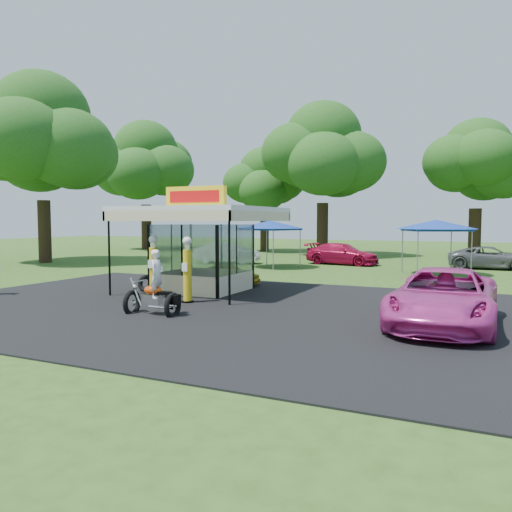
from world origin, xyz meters
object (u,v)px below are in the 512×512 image
object	(u,v)px
a_frame_sign	(474,313)
bg_car_b	(342,254)
bg_car_a	(227,253)
gas_station_kiosk	(203,247)
gas_pump_left	(154,268)
tent_east	(436,225)
kiosk_car	(229,274)
pink_sedan	(444,298)
gas_pump_right	(187,272)
bg_car_d	(491,258)
motorcycle	(155,289)
tent_west	(270,225)

from	to	relation	value
a_frame_sign	bg_car_b	distance (m)	19.67
bg_car_a	bg_car_b	bearing A→B (deg)	-85.74
gas_station_kiosk	gas_pump_left	world-z (taller)	gas_station_kiosk
a_frame_sign	tent_east	world-z (taller)	tent_east
bg_car_b	a_frame_sign	bearing A→B (deg)	-146.59
kiosk_car	pink_sedan	size ratio (longest dim) A/B	0.50
gas_pump_right	bg_car_d	xyz separation A→B (m)	(9.58, 17.90, -0.44)
kiosk_car	bg_car_b	xyz separation A→B (m)	(1.81, 12.28, 0.21)
motorcycle	tent_east	distance (m)	16.90
bg_car_a	tent_east	size ratio (longest dim) A/B	1.03
kiosk_car	bg_car_a	bearing A→B (deg)	28.47
bg_car_d	tent_east	size ratio (longest dim) A/B	1.15
bg_car_d	bg_car_a	bearing A→B (deg)	99.15
gas_pump_left	gas_pump_right	bearing A→B (deg)	-12.91
a_frame_sign	bg_car_d	distance (m)	18.60
tent_west	tent_east	size ratio (longest dim) A/B	0.99
bg_car_a	bg_car_d	xyz separation A→B (m)	(15.97, 3.06, -0.04)
gas_pump_left	bg_car_a	xyz separation A→B (m)	(-4.68, 14.45, -0.42)
bg_car_b	bg_car_d	bearing A→B (deg)	-76.61
motorcycle	pink_sedan	distance (m)	8.23
gas_pump_left	motorcycle	xyz separation A→B (m)	(2.03, -2.67, -0.31)
tent_east	a_frame_sign	bearing A→B (deg)	-81.04
kiosk_car	tent_east	xyz separation A→B (m)	(7.87, 8.31, 2.14)
kiosk_car	bg_car_a	distance (m)	11.32
gas_station_kiosk	bg_car_a	distance (m)	13.34
bg_car_b	tent_east	world-z (taller)	tent_east
gas_station_kiosk	kiosk_car	size ratio (longest dim) A/B	1.92
bg_car_a	bg_car_d	distance (m)	16.26
motorcycle	tent_west	distance (m)	16.00
motorcycle	bg_car_b	size ratio (longest dim) A/B	0.43
bg_car_b	pink_sedan	bearing A→B (deg)	-148.16
motorcycle	a_frame_sign	bearing A→B (deg)	8.02
motorcycle	bg_car_d	size ratio (longest dim) A/B	0.43
a_frame_sign	bg_car_b	bearing A→B (deg)	107.77
bg_car_b	gas_pump_left	bearing A→B (deg)	-179.95
pink_sedan	gas_pump_right	bearing A→B (deg)	178.76
gas_pump_left	tent_west	size ratio (longest dim) A/B	0.57
motorcycle	bg_car_a	distance (m)	18.39
gas_station_kiosk	bg_car_d	world-z (taller)	gas_station_kiosk
pink_sedan	tent_east	size ratio (longest dim) A/B	1.36
gas_pump_right	a_frame_sign	size ratio (longest dim) A/B	2.40
kiosk_car	tent_east	bearing A→B (deg)	-43.44
bg_car_d	tent_east	bearing A→B (deg)	148.39
bg_car_d	tent_east	world-z (taller)	tent_east
bg_car_b	tent_west	distance (m)	5.50
bg_car_a	tent_west	distance (m)	4.44
gas_pump_right	bg_car_a	xyz separation A→B (m)	(-6.39, 14.84, -0.40)
a_frame_sign	pink_sedan	size ratio (longest dim) A/B	0.17
bg_car_a	tent_west	bearing A→B (deg)	-125.52
kiosk_car	pink_sedan	bearing A→B (deg)	-119.16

